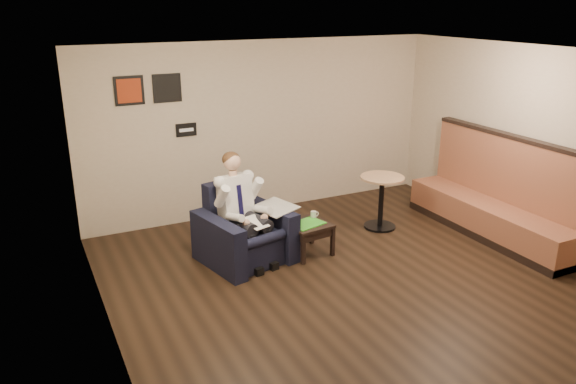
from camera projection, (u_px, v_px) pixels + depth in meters
name	position (u px, v px, depth m)	size (l,w,h in m)	color
ground	(362.00, 283.00, 7.06)	(6.00, 6.00, 0.00)	black
wall_back	(264.00, 128.00, 9.14)	(6.00, 0.02, 2.80)	beige
wall_left	(104.00, 219.00, 5.34)	(0.02, 6.00, 2.80)	beige
wall_right	(546.00, 149.00, 7.86)	(0.02, 6.00, 2.80)	beige
ceiling	(373.00, 56.00, 6.15)	(6.00, 6.00, 0.02)	white
seating_sign	(186.00, 130.00, 8.55)	(0.32, 0.02, 0.20)	black
art_print_left	(129.00, 91.00, 8.01)	(0.42, 0.03, 0.42)	#A83414
art_print_right	(167.00, 88.00, 8.24)	(0.42, 0.03, 0.42)	black
armchair	(245.00, 225.00, 7.53)	(1.06, 1.06, 1.03)	black
seated_man	(250.00, 215.00, 7.37)	(0.67, 1.01, 1.41)	white
lap_papers	(255.00, 222.00, 7.31)	(0.24, 0.34, 0.01)	white
newspaper	(275.00, 207.00, 7.64)	(0.45, 0.56, 0.01)	silver
side_table	(308.00, 238.00, 7.83)	(0.56, 0.56, 0.46)	black
green_folder	(307.00, 224.00, 7.72)	(0.46, 0.32, 0.01)	#3DD42A
coffee_mug	(314.00, 215.00, 7.93)	(0.08, 0.08, 0.10)	white
smartphone	(304.00, 218.00, 7.90)	(0.14, 0.07, 0.01)	black
banquette	(494.00, 188.00, 8.30)	(0.69, 2.91, 1.49)	brown
cafe_table	(381.00, 202.00, 8.66)	(0.67, 0.67, 0.83)	tan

